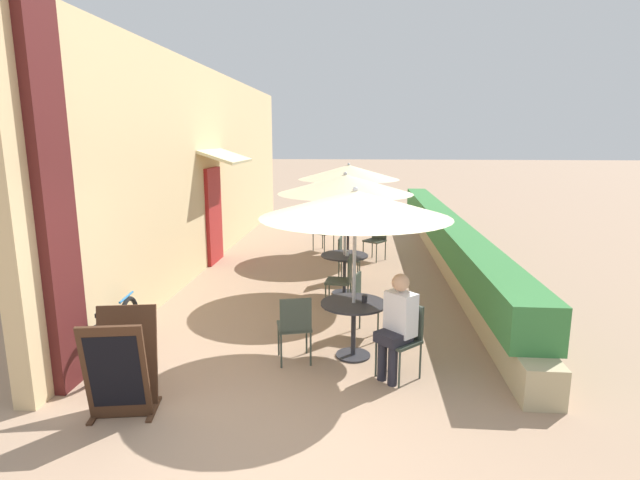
{
  "coord_description": "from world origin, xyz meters",
  "views": [
    {
      "loc": [
        0.85,
        -4.38,
        2.74
      ],
      "look_at": [
        0.15,
        4.05,
        1.0
      ],
      "focal_mm": 28.0,
      "sensor_mm": 36.0,
      "label": 1
    }
  ],
  "objects": [
    {
      "name": "cafe_facade_wall",
      "position": [
        -2.54,
        6.86,
        2.09
      ],
      "size": [
        0.98,
        13.99,
        4.2
      ],
      "color": "#D6B784",
      "rests_on": "ground_plane"
    },
    {
      "name": "coffee_cup_near",
      "position": [
        0.91,
        1.63,
        0.76
      ],
      "size": [
        0.07,
        0.07,
        0.09
      ],
      "color": "#232328",
      "rests_on": "patio_table_near"
    },
    {
      "name": "menu_board",
      "position": [
        -1.51,
        0.07,
        0.51
      ],
      "size": [
        0.7,
        0.73,
        1.04
      ],
      "rotation": [
        0.0,
        0.0,
        0.18
      ],
      "color": "#422819",
      "rests_on": "ground_plane"
    },
    {
      "name": "patio_umbrella_far",
      "position": [
        0.55,
        7.16,
        1.96
      ],
      "size": [
        2.33,
        2.33,
        2.17
      ],
      "color": "#B7B7BC",
      "rests_on": "ground_plane"
    },
    {
      "name": "cafe_chair_mid_left",
      "position": [
        0.57,
        4.94,
        0.52
      ],
      "size": [
        0.44,
        0.44,
        0.87
      ],
      "rotation": [
        0.0,
        0.0,
        4.62
      ],
      "color": "#384238",
      "rests_on": "ground_plane"
    },
    {
      "name": "coffee_cup_far",
      "position": [
        0.58,
        7.11,
        0.76
      ],
      "size": [
        0.07,
        0.07,
        0.09
      ],
      "color": "#B73D3D",
      "rests_on": "patio_table_far"
    },
    {
      "name": "coffee_cup_mid",
      "position": [
        0.62,
        4.11,
        0.76
      ],
      "size": [
        0.07,
        0.07,
        0.09
      ],
      "color": "white",
      "rests_on": "patio_table_mid"
    },
    {
      "name": "cafe_chair_near_right",
      "position": [
        1.36,
        1.1,
        0.52
      ],
      "size": [
        0.57,
        0.57,
        0.87
      ],
      "rotation": [
        0.0,
        0.0,
        8.63
      ],
      "color": "#384238",
      "rests_on": "ground_plane"
    },
    {
      "name": "patio_umbrella_mid",
      "position": [
        0.57,
        4.18,
        1.96
      ],
      "size": [
        2.33,
        2.33,
        2.17
      ],
      "color": "#B7B7BC",
      "rests_on": "ground_plane"
    },
    {
      "name": "seated_patron_near_right",
      "position": [
        1.28,
        1.02,
        0.69
      ],
      "size": [
        0.51,
        0.51,
        1.25
      ],
      "rotation": [
        0.0,
        0.0,
        8.63
      ],
      "color": "#23232D",
      "rests_on": "ground_plane"
    },
    {
      "name": "cafe_chair_far_right",
      "position": [
        -0.1,
        7.54,
        0.52
      ],
      "size": [
        0.56,
        0.56,
        0.87
      ],
      "rotation": [
        0.0,
        0.0,
        11.94
      ],
      "color": "#384238",
      "rests_on": "ground_plane"
    },
    {
      "name": "patio_table_mid",
      "position": [
        0.57,
        4.18,
        0.54
      ],
      "size": [
        0.83,
        0.83,
        0.72
      ],
      "color": "#28282D",
      "rests_on": "ground_plane"
    },
    {
      "name": "patio_table_near",
      "position": [
        0.78,
        1.59,
        0.54
      ],
      "size": [
        0.83,
        0.83,
        0.72
      ],
      "color": "#28282D",
      "rests_on": "ground_plane"
    },
    {
      "name": "cafe_chair_near_back",
      "position": [
        0.91,
        2.34,
        0.52
      ],
      "size": [
        0.49,
        0.49,
        0.87
      ],
      "rotation": [
        0.0,
        0.0,
        10.72
      ],
      "color": "#384238",
      "rests_on": "ground_plane"
    },
    {
      "name": "planter_hedge",
      "position": [
        2.75,
        6.9,
        0.54
      ],
      "size": [
        0.6,
        12.99,
        1.01
      ],
      "color": "tan",
      "rests_on": "ground_plane"
    },
    {
      "name": "patio_umbrella_near",
      "position": [
        0.78,
        1.59,
        1.96
      ],
      "size": [
        2.33,
        2.33,
        2.17
      ],
      "color": "#B7B7BC",
      "rests_on": "ground_plane"
    },
    {
      "name": "patio_table_far",
      "position": [
        0.55,
        7.16,
        0.54
      ],
      "size": [
        0.83,
        0.83,
        0.72
      ],
      "color": "#28282D",
      "rests_on": "ground_plane"
    },
    {
      "name": "ground_plane",
      "position": [
        0.0,
        0.0,
        0.0
      ],
      "size": [
        120.0,
        120.0,
        0.0
      ],
      "primitive_type": "plane",
      "color": "#9E7F66"
    },
    {
      "name": "cafe_chair_near_left",
      "position": [
        0.07,
        1.33,
        0.52
      ],
      "size": [
        0.49,
        0.49,
        0.87
      ],
      "rotation": [
        0.0,
        0.0,
        6.53
      ],
      "color": "#384238",
      "rests_on": "ground_plane"
    },
    {
      "name": "cafe_chair_mid_right",
      "position": [
        0.58,
        3.42,
        0.52
      ],
      "size": [
        0.44,
        0.44,
        0.87
      ],
      "rotation": [
        0.0,
        0.0,
        7.76
      ],
      "color": "#384238",
      "rests_on": "ground_plane"
    },
    {
      "name": "bicycle_leaning",
      "position": [
        -2.2,
        1.26,
        0.34
      ],
      "size": [
        0.22,
        1.65,
        0.73
      ],
      "rotation": [
        0.0,
        0.0,
        0.09
      ],
      "color": "black",
      "rests_on": "ground_plane"
    },
    {
      "name": "cafe_chair_far_left",
      "position": [
        1.21,
        6.79,
        0.52
      ],
      "size": [
        0.56,
        0.56,
        0.87
      ],
      "rotation": [
        0.0,
        0.0,
        8.8
      ],
      "color": "#384238",
      "rests_on": "ground_plane"
    }
  ]
}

